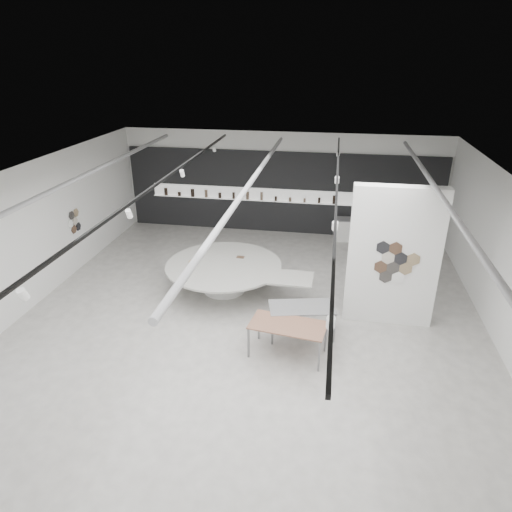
% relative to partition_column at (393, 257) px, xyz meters
% --- Properties ---
extents(room, '(12.02, 14.02, 3.82)m').
position_rel_partition_column_xyz_m(room, '(-3.59, -1.00, 0.27)').
color(room, '#B7B4AD').
rests_on(room, ground).
extents(back_wall_display, '(11.80, 0.27, 3.10)m').
position_rel_partition_column_xyz_m(back_wall_display, '(-3.58, 5.94, -0.26)').
color(back_wall_display, black).
rests_on(back_wall_display, ground).
extents(partition_column, '(2.20, 0.38, 3.60)m').
position_rel_partition_column_xyz_m(partition_column, '(0.00, 0.00, 0.00)').
color(partition_column, white).
rests_on(partition_column, ground).
extents(display_island, '(4.31, 3.41, 0.86)m').
position_rel_partition_column_xyz_m(display_island, '(-4.46, 0.85, -1.25)').
color(display_island, white).
rests_on(display_island, ground).
extents(sample_table_wood, '(1.82, 1.10, 0.80)m').
position_rel_partition_column_xyz_m(sample_table_wood, '(-2.37, -1.91, -1.06)').
color(sample_table_wood, '#865A45').
rests_on(sample_table_wood, ground).
extents(sample_table_stone, '(1.71, 1.12, 0.81)m').
position_rel_partition_column_xyz_m(sample_table_stone, '(-2.12, -1.08, -1.06)').
color(sample_table_stone, slate).
rests_on(sample_table_stone, ground).
extents(kitchen_counter, '(1.51, 0.72, 1.15)m').
position_rel_partition_column_xyz_m(kitchen_counter, '(-0.68, 5.51, -1.39)').
color(kitchen_counter, white).
rests_on(kitchen_counter, ground).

